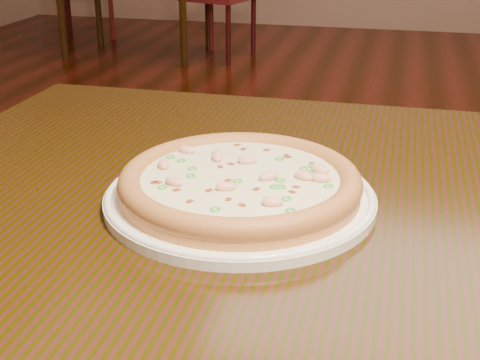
# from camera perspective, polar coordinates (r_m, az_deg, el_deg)

# --- Properties ---
(ground) EXTENTS (9.00, 9.00, 0.00)m
(ground) POSITION_cam_1_polar(r_m,az_deg,el_deg) (1.90, 10.64, -12.40)
(ground) COLOR black
(hero_table) EXTENTS (1.20, 0.80, 0.75)m
(hero_table) POSITION_cam_1_polar(r_m,az_deg,el_deg) (0.87, 8.51, -7.26)
(hero_table) COLOR black
(hero_table) RESTS_ON ground
(plate) EXTENTS (0.32, 0.32, 0.02)m
(plate) POSITION_cam_1_polar(r_m,az_deg,el_deg) (0.80, 0.00, -1.41)
(plate) COLOR white
(plate) RESTS_ON hero_table
(pizza) EXTENTS (0.29, 0.29, 0.03)m
(pizza) POSITION_cam_1_polar(r_m,az_deg,el_deg) (0.79, 0.01, -0.19)
(pizza) COLOR #CC823D
(pizza) RESTS_ON plate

